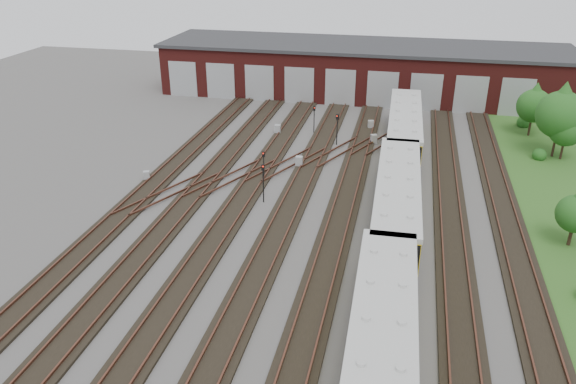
# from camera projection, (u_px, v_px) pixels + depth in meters

# --- Properties ---
(ground) EXTENTS (120.00, 120.00, 0.00)m
(ground) POSITION_uv_depth(u_px,v_px,m) (300.00, 249.00, 37.55)
(ground) COLOR #484543
(ground) RESTS_ON ground
(track_network) EXTENTS (30.40, 70.00, 0.33)m
(track_network) POSITION_uv_depth(u_px,v_px,m) (300.00, 243.00, 38.06)
(track_network) COLOR black
(track_network) RESTS_ON ground
(maintenance_shed) EXTENTS (51.00, 12.50, 6.35)m
(maintenance_shed) POSITION_uv_depth(u_px,v_px,m) (362.00, 69.00, 71.49)
(maintenance_shed) COLOR #541715
(maintenance_shed) RESTS_ON ground
(grass_verge) EXTENTS (8.00, 55.00, 0.05)m
(grass_verge) POSITION_uv_depth(u_px,v_px,m) (571.00, 211.00, 42.66)
(grass_verge) COLOR #25501A
(grass_verge) RESTS_ON ground
(metro_train) EXTENTS (3.35, 48.69, 3.44)m
(metro_train) POSITION_uv_depth(u_px,v_px,m) (397.00, 200.00, 39.59)
(metro_train) COLOR black
(metro_train) RESTS_ON ground
(signal_mast_0) EXTENTS (0.27, 0.25, 3.20)m
(signal_mast_0) POSITION_uv_depth(u_px,v_px,m) (263.00, 178.00, 43.18)
(signal_mast_0) COLOR black
(signal_mast_0) RESTS_ON ground
(signal_mast_1) EXTENTS (0.23, 0.22, 2.52)m
(signal_mast_1) POSITION_uv_depth(u_px,v_px,m) (264.00, 162.00, 47.35)
(signal_mast_1) COLOR black
(signal_mast_1) RESTS_ON ground
(signal_mast_2) EXTENTS (0.27, 0.26, 2.86)m
(signal_mast_2) POSITION_uv_depth(u_px,v_px,m) (314.00, 116.00, 58.22)
(signal_mast_2) COLOR black
(signal_mast_2) RESTS_ON ground
(signal_mast_3) EXTENTS (0.30, 0.29, 3.14)m
(signal_mast_3) POSITION_uv_depth(u_px,v_px,m) (337.00, 125.00, 54.83)
(signal_mast_3) COLOR black
(signal_mast_3) RESTS_ON ground
(relay_cabinet_0) EXTENTS (0.63, 0.58, 0.85)m
(relay_cabinet_0) POSITION_uv_depth(u_px,v_px,m) (147.00, 176.00, 47.62)
(relay_cabinet_0) COLOR #989B9D
(relay_cabinet_0) RESTS_ON ground
(relay_cabinet_1) EXTENTS (0.61, 0.51, 0.99)m
(relay_cabinet_1) POSITION_uv_depth(u_px,v_px,m) (278.00, 129.00, 58.40)
(relay_cabinet_1) COLOR #989B9D
(relay_cabinet_1) RESTS_ON ground
(relay_cabinet_2) EXTENTS (0.62, 0.52, 1.02)m
(relay_cabinet_2) POSITION_uv_depth(u_px,v_px,m) (299.00, 162.00, 50.27)
(relay_cabinet_2) COLOR #989B9D
(relay_cabinet_2) RESTS_ON ground
(relay_cabinet_3) EXTENTS (0.67, 0.60, 0.95)m
(relay_cabinet_3) POSITION_uv_depth(u_px,v_px,m) (371.00, 125.00, 59.85)
(relay_cabinet_3) COLOR #989B9D
(relay_cabinet_3) RESTS_ON ground
(relay_cabinet_4) EXTENTS (0.71, 0.66, 0.96)m
(relay_cabinet_4) POSITION_uv_depth(u_px,v_px,m) (374.00, 139.00, 55.75)
(relay_cabinet_4) COLOR #989B9D
(relay_cabinet_4) RESTS_ON ground
(tree_0) EXTENTS (3.39, 3.39, 5.62)m
(tree_0) POSITION_uv_depth(u_px,v_px,m) (535.00, 102.00, 56.55)
(tree_0) COLOR black
(tree_0) RESTS_ON ground
(tree_1) EXTENTS (3.13, 3.13, 5.19)m
(tree_1) POSITION_uv_depth(u_px,v_px,m) (568.00, 125.00, 50.76)
(tree_1) COLOR black
(tree_1) RESTS_ON ground
(tree_2) EXTENTS (4.35, 4.35, 7.21)m
(tree_2) POSITION_uv_depth(u_px,v_px,m) (562.00, 109.00, 50.81)
(tree_2) COLOR black
(tree_2) RESTS_ON ground
(bush_1) EXTENTS (1.26, 1.26, 1.26)m
(bush_1) POSITION_uv_depth(u_px,v_px,m) (540.00, 153.00, 51.91)
(bush_1) COLOR #1F4D16
(bush_1) RESTS_ON ground
(bush_2) EXTENTS (1.44, 1.44, 1.44)m
(bush_2) POSITION_uv_depth(u_px,v_px,m) (524.00, 121.00, 60.39)
(bush_2) COLOR #1F4D16
(bush_2) RESTS_ON ground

